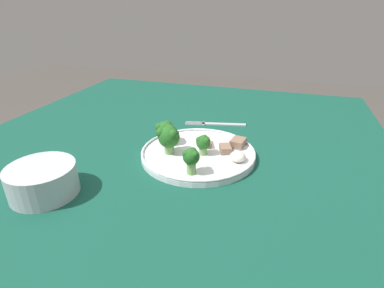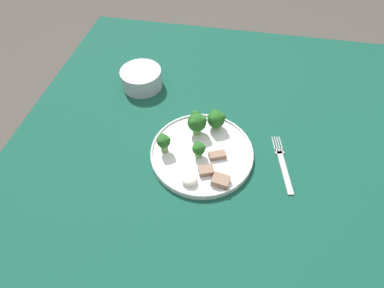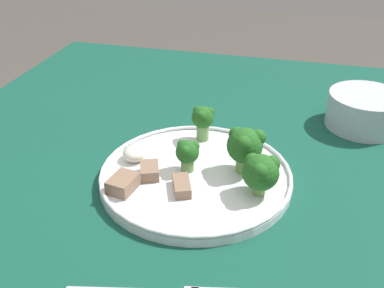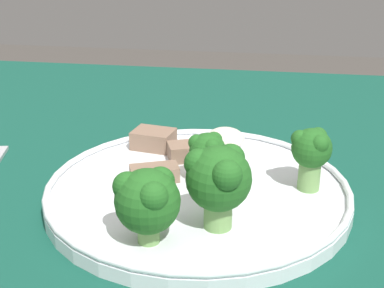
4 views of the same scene
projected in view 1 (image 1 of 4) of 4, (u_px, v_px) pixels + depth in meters
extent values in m
cube|color=#114738|center=(175.00, 148.00, 0.80)|extent=(1.19, 1.11, 0.03)
cylinder|color=brown|center=(328.00, 188.00, 1.29)|extent=(0.06, 0.06, 0.72)
cylinder|color=brown|center=(123.00, 156.00, 1.56)|extent=(0.06, 0.06, 0.72)
cylinder|color=white|center=(198.00, 154.00, 0.73)|extent=(0.27, 0.27, 0.01)
torus|color=white|center=(198.00, 151.00, 0.72)|extent=(0.27, 0.27, 0.01)
cube|color=#B2B2B7|center=(224.00, 124.00, 0.91)|extent=(0.04, 0.13, 0.00)
cube|color=#B2B2B7|center=(202.00, 124.00, 0.92)|extent=(0.03, 0.02, 0.00)
cube|color=#B2B2B7|center=(194.00, 122.00, 0.93)|extent=(0.01, 0.05, 0.00)
cube|color=#B2B2B7|center=(194.00, 123.00, 0.92)|extent=(0.01, 0.05, 0.00)
cube|color=#B2B2B7|center=(194.00, 124.00, 0.92)|extent=(0.01, 0.05, 0.00)
cube|color=#B2B2B7|center=(194.00, 125.00, 0.91)|extent=(0.01, 0.05, 0.00)
cylinder|color=#B7BCC6|center=(43.00, 180.00, 0.58)|extent=(0.13, 0.13, 0.06)
cylinder|color=silver|center=(43.00, 182.00, 0.58)|extent=(0.11, 0.11, 0.04)
cylinder|color=#709E56|center=(169.00, 148.00, 0.71)|extent=(0.02, 0.02, 0.02)
sphere|color=#215B1E|center=(169.00, 137.00, 0.70)|extent=(0.05, 0.05, 0.05)
sphere|color=#215B1E|center=(171.00, 130.00, 0.71)|extent=(0.02, 0.02, 0.02)
sphere|color=#215B1E|center=(162.00, 133.00, 0.69)|extent=(0.02, 0.02, 0.02)
sphere|color=#215B1E|center=(173.00, 134.00, 0.68)|extent=(0.02, 0.02, 0.02)
cylinder|color=#709E56|center=(203.00, 151.00, 0.71)|extent=(0.02, 0.02, 0.02)
sphere|color=#215B1E|center=(203.00, 142.00, 0.70)|extent=(0.03, 0.03, 0.03)
sphere|color=#215B1E|center=(204.00, 138.00, 0.71)|extent=(0.02, 0.02, 0.02)
sphere|color=#215B1E|center=(199.00, 140.00, 0.69)|extent=(0.02, 0.02, 0.02)
sphere|color=#215B1E|center=(206.00, 141.00, 0.69)|extent=(0.02, 0.02, 0.02)
cylinder|color=#709E56|center=(166.00, 140.00, 0.76)|extent=(0.02, 0.02, 0.02)
sphere|color=#215B1E|center=(165.00, 131.00, 0.75)|extent=(0.05, 0.05, 0.05)
sphere|color=#215B1E|center=(167.00, 125.00, 0.76)|extent=(0.02, 0.02, 0.02)
sphere|color=#215B1E|center=(159.00, 127.00, 0.75)|extent=(0.02, 0.02, 0.02)
sphere|color=#215B1E|center=(169.00, 128.00, 0.74)|extent=(0.02, 0.02, 0.02)
cylinder|color=#709E56|center=(191.00, 168.00, 0.63)|extent=(0.02, 0.02, 0.03)
sphere|color=#215B1E|center=(191.00, 157.00, 0.62)|extent=(0.04, 0.04, 0.04)
sphere|color=#215B1E|center=(193.00, 151.00, 0.62)|extent=(0.02, 0.02, 0.02)
sphere|color=#215B1E|center=(186.00, 154.00, 0.61)|extent=(0.02, 0.02, 0.02)
sphere|color=#215B1E|center=(195.00, 155.00, 0.61)|extent=(0.02, 0.02, 0.02)
cube|color=#846651|center=(206.00, 143.00, 0.75)|extent=(0.05, 0.04, 0.01)
cube|color=#846651|center=(238.00, 143.00, 0.75)|extent=(0.05, 0.04, 0.02)
cube|color=#846651|center=(225.00, 149.00, 0.72)|extent=(0.04, 0.04, 0.02)
ellipsoid|color=silver|center=(238.00, 157.00, 0.68)|extent=(0.04, 0.04, 0.02)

